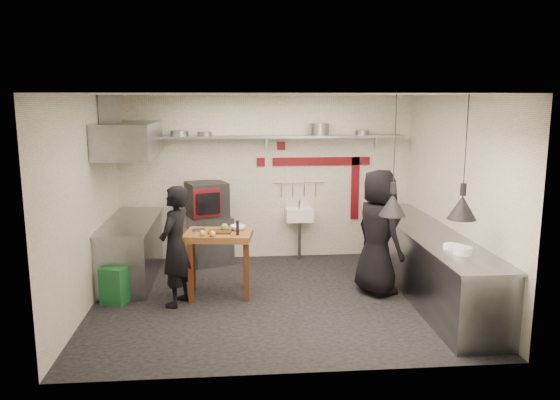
{
  "coord_description": "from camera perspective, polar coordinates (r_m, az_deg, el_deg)",
  "views": [
    {
      "loc": [
        -0.58,
        -7.19,
        2.75
      ],
      "look_at": [
        0.07,
        0.3,
        1.35
      ],
      "focal_mm": 35.0,
      "sensor_mm": 36.0,
      "label": 1
    }
  ],
  "objects": [
    {
      "name": "oven_stand",
      "position": [
        9.29,
        -7.26,
        -4.16
      ],
      "size": [
        0.8,
        0.76,
        0.8
      ],
      "primitive_type": "cube",
      "rotation": [
        0.0,
        0.0,
        0.34
      ],
      "color": "slate",
      "rests_on": "floor"
    },
    {
      "name": "heat_lamp_near",
      "position": [
        6.69,
        11.87,
        4.52
      ],
      "size": [
        0.35,
        0.35,
        1.46
      ],
      "primitive_type": null,
      "rotation": [
        0.0,
        0.0,
        0.06
      ],
      "color": "black",
      "rests_on": "ceiling"
    },
    {
      "name": "cutting_board",
      "position": [
        7.61,
        -6.29,
        -3.3
      ],
      "size": [
        0.34,
        0.25,
        0.02
      ],
      "primitive_type": "cube",
      "rotation": [
        0.0,
        0.0,
        -0.09
      ],
      "color": "#482512",
      "rests_on": "prep_table"
    },
    {
      "name": "ceiling",
      "position": [
        7.21,
        -0.39,
        10.98
      ],
      "size": [
        5.0,
        5.0,
        0.0
      ],
      "primitive_type": "plane",
      "color": "beige",
      "rests_on": "floor"
    },
    {
      "name": "pepper_mill",
      "position": [
        7.42,
        -4.46,
        -2.93
      ],
      "size": [
        0.05,
        0.05,
        0.2
      ],
      "primitive_type": "cylinder",
      "rotation": [
        0.0,
        0.0,
        0.26
      ],
      "color": "black",
      "rests_on": "prep_table"
    },
    {
      "name": "counter_left",
      "position": [
        8.7,
        -15.27,
        -5.14
      ],
      "size": [
        0.7,
        1.9,
        0.9
      ],
      "primitive_type": "cube",
      "color": "slate",
      "rests_on": "floor"
    },
    {
      "name": "pan_right",
      "position": [
        9.39,
        8.57,
        6.98
      ],
      "size": [
        0.26,
        0.26,
        0.08
      ],
      "primitive_type": "cylinder",
      "rotation": [
        0.0,
        0.0,
        -0.06
      ],
      "color": "slate",
      "rests_on": "back_shelf"
    },
    {
      "name": "wall_left",
      "position": [
        7.56,
        -19.61,
        -0.32
      ],
      "size": [
        0.04,
        4.2,
        2.8
      ],
      "primitive_type": "cube",
      "color": "white",
      "rests_on": "floor"
    },
    {
      "name": "wall_front",
      "position": [
        5.3,
        1.47,
        -4.19
      ],
      "size": [
        5.0,
        0.04,
        2.8
      ],
      "primitive_type": "cube",
      "color": "white",
      "rests_on": "floor"
    },
    {
      "name": "sink_tap",
      "position": [
        9.35,
        2.04,
        -0.46
      ],
      "size": [
        0.03,
        0.03,
        0.14
      ],
      "primitive_type": "cylinder",
      "color": "slate",
      "rests_on": "hand_sink"
    },
    {
      "name": "floor",
      "position": [
        7.72,
        -0.36,
        -10.29
      ],
      "size": [
        5.0,
        5.0,
        0.0
      ],
      "primitive_type": "plane",
      "color": "black",
      "rests_on": "ground"
    },
    {
      "name": "shelf_bracket_mid",
      "position": [
        9.31,
        -1.41,
        6.08
      ],
      "size": [
        0.04,
        0.06,
        0.24
      ],
      "primitive_type": "cube",
      "color": "slate",
      "rests_on": "wall_back"
    },
    {
      "name": "hood_duct",
      "position": [
        8.43,
        -17.32,
        8.75
      ],
      "size": [
        0.28,
        0.28,
        0.5
      ],
      "primitive_type": "cube",
      "color": "slate",
      "rests_on": "ceiling"
    },
    {
      "name": "counter_right",
      "position": [
        8.03,
        15.22,
        -6.45
      ],
      "size": [
        0.7,
        3.8,
        0.9
      ],
      "primitive_type": "cube",
      "color": "slate",
      "rests_on": "floor"
    },
    {
      "name": "extractor_hood",
      "position": [
        8.4,
        -15.49,
        6.1
      ],
      "size": [
        0.78,
        1.6,
        0.5
      ],
      "primitive_type": "cube",
      "color": "slate",
      "rests_on": "ceiling"
    },
    {
      "name": "combi_oven",
      "position": [
        9.17,
        -7.66,
        0.05
      ],
      "size": [
        0.77,
        0.75,
        0.58
      ],
      "primitive_type": "cube",
      "rotation": [
        0.0,
        0.0,
        0.34
      ],
      "color": "black",
      "rests_on": "oven_stand"
    },
    {
      "name": "shelf_bracket_left",
      "position": [
        9.38,
        -13.14,
        5.84
      ],
      "size": [
        0.04,
        0.06,
        0.24
      ],
      "primitive_type": "cube",
      "color": "slate",
      "rests_on": "wall_back"
    },
    {
      "name": "wall_back",
      "position": [
        9.41,
        -1.41,
        2.33
      ],
      "size": [
        5.0,
        0.04,
        2.8
      ],
      "primitive_type": "cube",
      "color": "white",
      "rests_on": "floor"
    },
    {
      "name": "chef_left",
      "position": [
        7.41,
        -10.87,
        -4.77
      ],
      "size": [
        0.57,
        0.69,
        1.63
      ],
      "primitive_type": "imported",
      "rotation": [
        0.0,
        0.0,
        -1.92
      ],
      "color": "black",
      "rests_on": "floor"
    },
    {
      "name": "steel_tray",
      "position": [
        7.72,
        -8.48,
        -3.15
      ],
      "size": [
        0.18,
        0.15,
        0.03
      ],
      "primitive_type": "cube",
      "rotation": [
        0.0,
        0.0,
        0.31
      ],
      "color": "slate",
      "rests_on": "prep_table"
    },
    {
      "name": "plate_stack",
      "position": [
        6.84,
        18.52,
        -5.03
      ],
      "size": [
        0.26,
        0.26,
        0.09
      ],
      "primitive_type": "cylinder",
      "rotation": [
        0.0,
        0.0,
        -0.2
      ],
      "color": "white",
      "rests_on": "counter_right_top"
    },
    {
      "name": "red_tile_a",
      "position": [
        9.34,
        0.12,
        5.67
      ],
      "size": [
        0.14,
        0.02,
        0.14
      ],
      "primitive_type": "cube",
      "color": "#610A14",
      "rests_on": "wall_back"
    },
    {
      "name": "pan_mid_left",
      "position": [
        9.14,
        -7.87,
        6.88
      ],
      "size": [
        0.29,
        0.29,
        0.07
      ],
      "primitive_type": "cylinder",
      "rotation": [
        0.0,
        0.0,
        0.2
      ],
      "color": "slate",
      "rests_on": "back_shelf"
    },
    {
      "name": "wall_right",
      "position": [
        7.94,
        17.92,
        0.27
      ],
      "size": [
        0.04,
        4.2,
        2.8
      ],
      "primitive_type": "cube",
      "color": "white",
      "rests_on": "floor"
    },
    {
      "name": "sink_drain",
      "position": [
        9.45,
        2.04,
        -4.2
      ],
      "size": [
        0.06,
        0.06,
        0.66
      ],
      "primitive_type": "cylinder",
      "color": "slate",
      "rests_on": "floor"
    },
    {
      "name": "lemon_a",
      "position": [
        7.45,
        -8.09,
        -3.44
      ],
      "size": [
        0.1,
        0.1,
        0.08
      ],
      "primitive_type": "sphere",
      "rotation": [
        0.0,
        0.0,
        0.3
      ],
      "color": "gold",
      "rests_on": "prep_table"
    },
    {
      "name": "green_bin",
      "position": [
        7.87,
        -16.72,
        -8.41
      ],
      "size": [
        0.44,
        0.44,
        0.5
      ],
      "primitive_type": "cube",
      "rotation": [
        0.0,
        0.0,
        -0.39
      ],
      "color": "#19592B",
      "rests_on": "floor"
    },
    {
      "name": "hand_sink",
      "position": [
        9.39,
        2.03,
        -1.54
      ],
      "size": [
        0.46,
        0.34,
        0.22
      ],
      "primitive_type": "cube",
      "color": "white",
      "rests_on": "wall_back"
    },
    {
      "name": "prep_table",
      "position": [
        7.77,
        -6.39,
        -6.64
      ],
      "size": [
        1.0,
        0.76,
        0.92
      ],
      "primitive_type": null,
      "rotation": [
        0.0,
        0.0,
        -0.14
      ],
      "color": "brown",
      "rests_on": "floor"
    },
    {
      "name": "chef_right",
      "position": [
        7.83,
        10.22,
        -3.33
      ],
      "size": [
        0.85,
        1.02,
        1.78
      ],
      "primitive_type": "imported",
      "rotation": [
        0.0,
        0.0,
        1.96
      ],
      "color": "black",
      "rests_on": "floor"
    },
    {
      "name": "red_band_horiz",
      "position": [
        9.46,
        4.36,
        4.05
      ],
      "size": [
        1.7,
        0.02,
        0.14
      ],
      "primitive_type": "cube",
      "color": "#610A14",
      "rests_on": "wall_back"
    },
    {
      "name": "oven_door",
      "position": [
        8.86,
        -7.62,
        -0.32
      ],
      "size": [
        0.43,
        0.17,
        0.46
      ],
      "primitive_type": "cube",
      "rotation": [
        0.0,
        0.0,
        0.34
      ],
      "color": "#610A14",
      "rests_on": "combi_oven"
    },
    {
      "name": "pan_far_left",
      "position": [
        9.17,
        -10.44,
        6.87
      ],
      "size": [
        0.34,
        0.34,
        0.09
      ],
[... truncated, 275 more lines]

